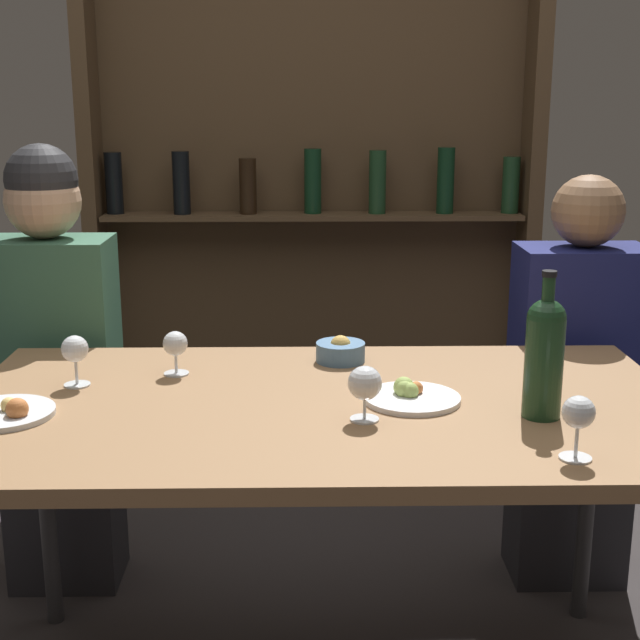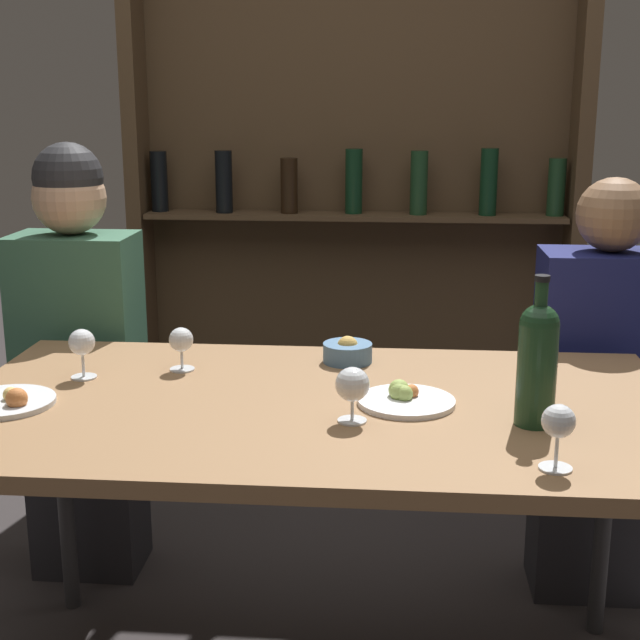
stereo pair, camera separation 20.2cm
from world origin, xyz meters
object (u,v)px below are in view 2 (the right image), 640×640
object	(u,v)px
wine_glass_0	(352,386)
wine_glass_3	(181,342)
wine_glass_2	(82,344)
food_plate_1	(7,401)
snack_bowl	(348,352)
seated_person_right	(599,404)
wine_glass_1	(558,424)
food_plate_0	(405,398)
seated_person_left	(81,367)
wine_bottle	(537,359)

from	to	relation	value
wine_glass_0	wine_glass_3	world-z (taller)	wine_glass_0
wine_glass_0	wine_glass_2	world-z (taller)	wine_glass_2
food_plate_1	snack_bowl	distance (m)	0.81
food_plate_1	seated_person_right	bearing A→B (deg)	26.04
food_plate_1	wine_glass_1	bearing A→B (deg)	-12.15
wine_glass_1	food_plate_0	xyz separation A→B (m)	(-0.26, 0.33, -0.07)
food_plate_0	seated_person_left	xyz separation A→B (m)	(-0.94, 0.60, -0.14)
wine_glass_0	wine_glass_1	bearing A→B (deg)	-29.12
wine_glass_0	seated_person_right	bearing A→B (deg)	47.38
wine_bottle	snack_bowl	bearing A→B (deg)	134.82
food_plate_0	snack_bowl	size ratio (longest dim) A/B	1.73
seated_person_left	seated_person_right	distance (m)	1.49
wine_glass_1	snack_bowl	size ratio (longest dim) A/B	0.99
wine_glass_0	snack_bowl	bearing A→B (deg)	94.44
seated_person_right	snack_bowl	bearing A→B (deg)	-156.53
wine_glass_2	seated_person_right	distance (m)	1.42
food_plate_1	seated_person_right	size ratio (longest dim) A/B	0.18
seated_person_left	snack_bowl	bearing A→B (deg)	-20.64
seated_person_right	wine_glass_2	bearing A→B (deg)	-159.73
wine_glass_0	seated_person_right	size ratio (longest dim) A/B	0.10
wine_bottle	seated_person_right	xyz separation A→B (m)	(0.29, 0.70, -0.33)
wine_glass_2	food_plate_1	world-z (taller)	wine_glass_2
wine_glass_1	wine_glass_2	xyz separation A→B (m)	(-1.02, 0.44, -0.00)
wine_bottle	wine_glass_2	size ratio (longest dim) A/B	2.60
wine_glass_0	seated_person_left	size ratio (longest dim) A/B	0.09
wine_glass_0	wine_glass_1	world-z (taller)	wine_glass_1
seated_person_right	food_plate_0	bearing A→B (deg)	-132.79
food_plate_0	wine_glass_3	bearing A→B (deg)	159.88
wine_glass_1	food_plate_1	bearing A→B (deg)	167.85
wine_bottle	food_plate_1	size ratio (longest dim) A/B	1.44
wine_glass_1	seated_person_right	world-z (taller)	seated_person_right
wine_glass_2	wine_bottle	bearing A→B (deg)	-12.31
seated_person_left	wine_glass_1	bearing A→B (deg)	-37.55
wine_bottle	food_plate_0	bearing A→B (deg)	157.91
snack_bowl	seated_person_right	bearing A→B (deg)	23.47
food_plate_1	seated_person_left	world-z (taller)	seated_person_left
wine_glass_1	wine_glass_3	xyz separation A→B (m)	(-0.80, 0.52, -0.01)
wine_bottle	wine_glass_3	bearing A→B (deg)	159.23
wine_glass_0	seated_person_left	world-z (taller)	seated_person_left
seated_person_left	wine_glass_0	bearing A→B (deg)	-40.82
wine_glass_0	seated_person_right	xyz separation A→B (m)	(0.66, 0.72, -0.27)
wine_glass_0	wine_glass_3	bearing A→B (deg)	143.49
wine_glass_0	food_plate_0	size ratio (longest dim) A/B	0.55
wine_glass_0	snack_bowl	world-z (taller)	wine_glass_0
seated_person_left	seated_person_right	bearing A→B (deg)	-0.00
food_plate_1	snack_bowl	bearing A→B (deg)	28.44
food_plate_0	food_plate_1	bearing A→B (deg)	-174.09
wine_glass_3	food_plate_0	bearing A→B (deg)	-20.12
food_plate_0	seated_person_right	distance (m)	0.84
seated_person_right	wine_bottle	bearing A→B (deg)	-112.72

